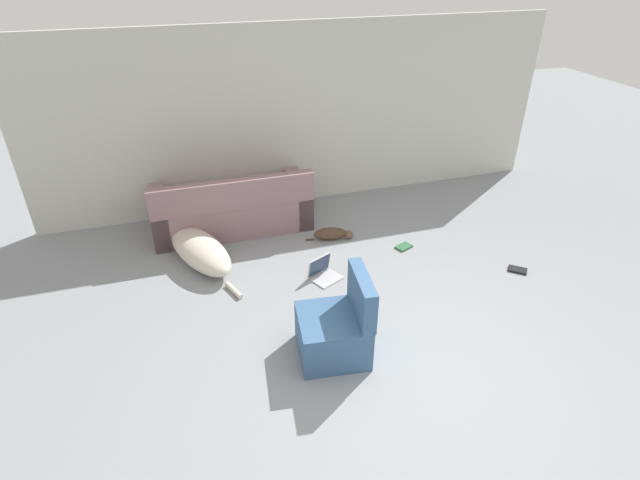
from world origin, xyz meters
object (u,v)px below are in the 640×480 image
Objects in this scene: book_black at (518,270)px; side_chair at (337,329)px; laptop_open at (322,271)px; couch at (232,209)px; cat at (332,234)px; book_green at (404,247)px; dog at (198,248)px.

side_chair reaches higher than book_black.
laptop_open is at bearing 175.73° from side_chair.
couch is at bearing -161.07° from side_chair.
cat is 0.91m from book_green.
laptop_open is (-0.37, -0.75, -0.00)m from cat.
laptop_open is at bearing 165.60° from book_black.
dog reaches higher than laptop_open.
side_chair is at bearing -133.23° from book_green.
laptop_open is 2.26m from book_black.
couch is 2.25m from book_green.
dog is 7.02× the size of book_black.
dog reaches higher than book_black.
laptop_open is (0.78, -1.41, -0.20)m from couch.
cat is 1.51× the size of laptop_open.
book_green is at bearing 140.37° from book_black.
book_black is 0.29× the size of side_chair.
book_black is at bearing -39.96° from laptop_open.
book_green is (2.44, -0.48, -0.15)m from dog.
book_black is (3.47, -1.33, -0.15)m from dog.
couch reaches higher than laptop_open.
side_chair reaches higher than dog.
couch is at bearing 149.94° from book_green.
cat is 2.55× the size of book_black.
book_black and book_green have the same top height.
book_black is at bearing 111.76° from side_chair.
laptop_open is (1.29, -0.77, -0.08)m from dog.
couch is 3.57m from book_black.
couch is 3.30× the size of cat.
cat is at bearing 144.09° from book_black.
dog reaches higher than book_green.
cat is at bearing 169.71° from side_chair.
couch reaches higher than cat.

